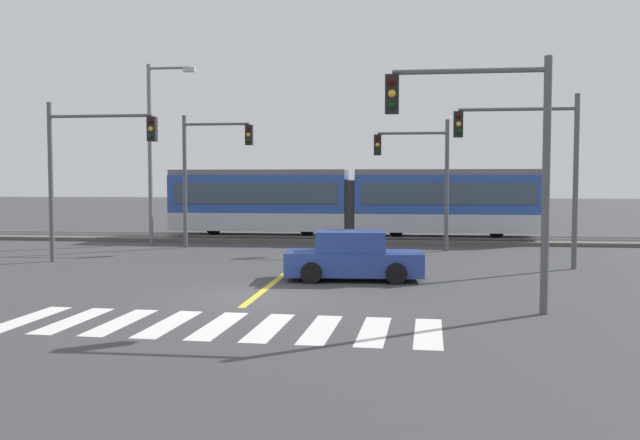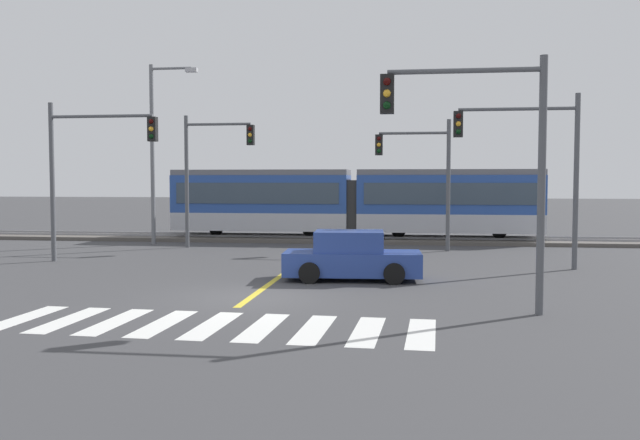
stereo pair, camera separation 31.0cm
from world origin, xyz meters
name	(u,v)px [view 1 (the left image)]	position (x,y,z in m)	size (l,w,h in m)	color
ground_plane	(254,298)	(0.00, 0.00, 0.00)	(200.00, 200.00, 0.00)	#3D3D3F
track_bed	(328,239)	(0.00, 17.04, 0.09)	(120.00, 4.00, 0.18)	#56514C
rail_near	(326,237)	(0.00, 16.32, 0.23)	(120.00, 0.08, 0.10)	#939399
rail_far	(329,235)	(0.00, 17.76, 0.23)	(120.00, 0.08, 0.10)	#939399
light_rail_tram	(351,200)	(1.21, 17.04, 2.05)	(18.50, 2.64, 3.43)	#B7BAC1
crosswalk_stripe_0	(28,319)	(-4.40, -3.29, 0.00)	(0.56, 2.80, 0.01)	silver
crosswalk_stripe_1	(74,320)	(-3.30, -3.33, 0.00)	(0.56, 2.80, 0.01)	silver
crosswalk_stripe_2	(121,322)	(-2.20, -3.37, 0.00)	(0.56, 2.80, 0.01)	silver
crosswalk_stripe_3	(169,324)	(-1.10, -3.41, 0.00)	(0.56, 2.80, 0.01)	silver
crosswalk_stripe_4	(218,325)	(0.00, -3.45, 0.00)	(0.56, 2.80, 0.01)	silver
crosswalk_stripe_5	(269,327)	(1.10, -3.48, 0.00)	(0.56, 2.80, 0.01)	silver
crosswalk_stripe_6	(321,329)	(2.20, -3.52, 0.00)	(0.56, 2.80, 0.01)	silver
crosswalk_stripe_7	(374,331)	(3.30, -3.56, 0.00)	(0.56, 2.80, 0.01)	silver
crosswalk_stripe_8	(428,333)	(4.40, -3.60, 0.00)	(0.56, 2.80, 0.01)	silver
lane_centre_line	(296,265)	(0.00, 6.80, 0.00)	(0.20, 16.49, 0.01)	gold
sedan_crossing	(354,257)	(2.34, 3.53, 0.70)	(4.30, 2.11, 1.52)	#284293
traffic_light_mid_right	(533,154)	(8.30, 6.99, 3.99)	(4.25, 0.38, 6.04)	#515459
traffic_light_near_right	(489,142)	(5.82, -1.31, 3.95)	(3.75, 0.38, 5.88)	#515459
traffic_light_far_right	(421,166)	(4.60, 12.55, 3.68)	(3.25, 0.38, 5.69)	#515459
traffic_light_far_left	(207,161)	(-4.96, 12.54, 3.95)	(3.25, 0.38, 6.00)	#515459
traffic_light_mid_left	(87,157)	(-7.88, 6.78, 3.95)	(4.25, 0.38, 5.99)	#515459
street_lamp_west	(154,142)	(-7.98, 13.95, 4.89)	(2.37, 0.28, 8.57)	slate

